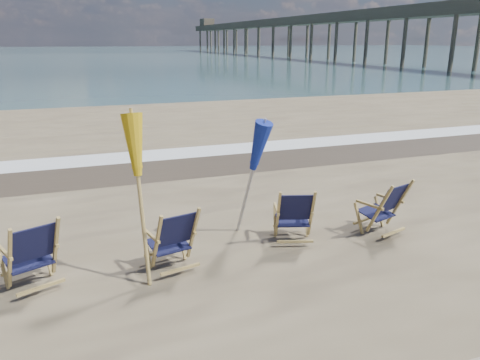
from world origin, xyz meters
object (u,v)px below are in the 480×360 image
Objects in this scene: beach_chair_2 at (312,216)px; umbrella_yellow at (138,154)px; umbrella_blue at (249,147)px; beach_chair_0 at (56,249)px; beach_chair_1 at (193,236)px; fishing_pier at (304,32)px; beach_chair_3 at (400,205)px.

beach_chair_2 is 0.42× the size of umbrella_yellow.
umbrella_blue is at bearing 26.00° from umbrella_yellow.
umbrella_yellow is at bearing -154.00° from umbrella_blue.
beach_chair_1 is (1.90, -0.16, -0.02)m from beach_chair_0.
fishing_pier is (41.09, 72.91, 4.12)m from beach_chair_0.
umbrella_blue is (-2.55, 0.77, 1.07)m from beach_chair_3.
beach_chair_3 is at bearing -115.90° from fishing_pier.
umbrella_yellow reaches higher than umbrella_blue.
fishing_pier reaches higher than umbrella_blue.
beach_chair_0 is 1.76m from umbrella_yellow.
umbrella_blue is at bearing -22.90° from beach_chair_2.
beach_chair_2 is at bearing -19.59° from beach_chair_3.
fishing_pier is (39.93, 73.15, 2.82)m from umbrella_yellow.
beach_chair_3 is 2.87m from umbrella_blue.
beach_chair_0 is at bearing -119.41° from fishing_pier.
beach_chair_2 is (2.05, 0.17, -0.01)m from beach_chair_1.
beach_chair_0 is 0.01× the size of fishing_pier.
umbrella_blue reaches higher than beach_chair_0.
beach_chair_2 is 0.01× the size of fishing_pier.
beach_chair_1 is 0.43× the size of umbrella_yellow.
umbrella_yellow is 1.12× the size of umbrella_blue.
beach_chair_1 reaches higher than beach_chair_2.
beach_chair_0 is 1.04× the size of beach_chair_3.
beach_chair_3 is 0.49× the size of umbrella_blue.
umbrella_yellow is 0.02× the size of fishing_pier.
umbrella_yellow is at bearing 22.04° from beach_chair_2.
umbrella_yellow reaches higher than beach_chair_0.
beach_chair_2 is 81.92m from fishing_pier.
fishing_pier reaches higher than beach_chair_3.
beach_chair_2 is 1.70m from beach_chair_3.
beach_chair_2 is (3.96, 0.00, -0.03)m from beach_chair_0.
umbrella_blue is (3.11, 0.71, 1.05)m from beach_chair_0.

